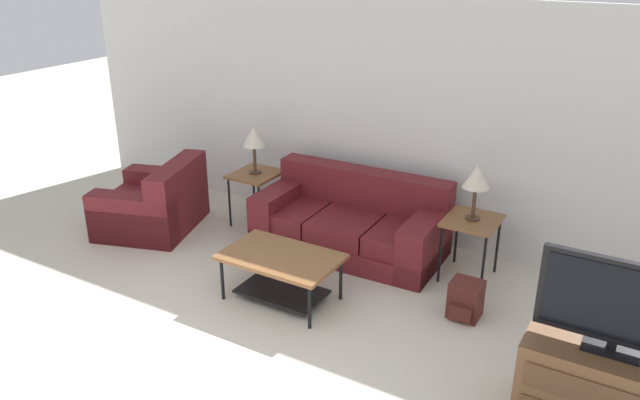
{
  "coord_description": "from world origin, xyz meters",
  "views": [
    {
      "loc": [
        2.68,
        -2.27,
        3.08
      ],
      "look_at": [
        -0.1,
        2.47,
        0.8
      ],
      "focal_mm": 35.0,
      "sensor_mm": 36.0,
      "label": 1
    }
  ],
  "objects_px": {
    "tv_console": "(602,391)",
    "backpack": "(465,300)",
    "side_table_left": "(256,178)",
    "side_table_right": "(472,225)",
    "couch": "(351,224)",
    "table_lamp_left": "(254,138)",
    "armchair": "(154,205)",
    "table_lamp_right": "(477,178)",
    "coffee_table": "(281,267)",
    "television": "(620,305)"
  },
  "relations": [
    {
      "from": "couch",
      "to": "armchair",
      "type": "xyz_separation_m",
      "value": [
        -2.21,
        -0.66,
        -0.01
      ]
    },
    {
      "from": "armchair",
      "to": "backpack",
      "type": "xyz_separation_m",
      "value": [
        3.7,
        -0.0,
        -0.12
      ]
    },
    {
      "from": "table_lamp_left",
      "to": "tv_console",
      "type": "height_order",
      "value": "table_lamp_left"
    },
    {
      "from": "tv_console",
      "to": "television",
      "type": "bearing_deg",
      "value": 90.0
    },
    {
      "from": "coffee_table",
      "to": "television",
      "type": "distance_m",
      "value": 2.87
    },
    {
      "from": "side_table_left",
      "to": "television",
      "type": "xyz_separation_m",
      "value": [
        3.98,
        -1.61,
        0.43
      ]
    },
    {
      "from": "coffee_table",
      "to": "backpack",
      "type": "distance_m",
      "value": 1.67
    },
    {
      "from": "armchair",
      "to": "coffee_table",
      "type": "bearing_deg",
      "value": -15.13
    },
    {
      "from": "coffee_table",
      "to": "backpack",
      "type": "relative_size",
      "value": 3.09
    },
    {
      "from": "table_lamp_left",
      "to": "tv_console",
      "type": "distance_m",
      "value": 4.35
    },
    {
      "from": "side_table_left",
      "to": "side_table_right",
      "type": "relative_size",
      "value": 1.0
    },
    {
      "from": "armchair",
      "to": "table_lamp_right",
      "type": "xyz_separation_m",
      "value": [
        3.49,
        0.7,
        0.76
      ]
    },
    {
      "from": "couch",
      "to": "television",
      "type": "xyz_separation_m",
      "value": [
        2.7,
        -1.57,
        0.7
      ]
    },
    {
      "from": "table_lamp_left",
      "to": "tv_console",
      "type": "bearing_deg",
      "value": -22.03
    },
    {
      "from": "armchair",
      "to": "coffee_table",
      "type": "distance_m",
      "value": 2.22
    },
    {
      "from": "table_lamp_left",
      "to": "television",
      "type": "bearing_deg",
      "value": -22.02
    },
    {
      "from": "armchair",
      "to": "table_lamp_right",
      "type": "relative_size",
      "value": 2.47
    },
    {
      "from": "couch",
      "to": "side_table_left",
      "type": "relative_size",
      "value": 3.19
    },
    {
      "from": "table_lamp_right",
      "to": "television",
      "type": "xyz_separation_m",
      "value": [
        1.42,
        -1.61,
        -0.06
      ]
    },
    {
      "from": "television",
      "to": "armchair",
      "type": "bearing_deg",
      "value": 169.55
    },
    {
      "from": "armchair",
      "to": "backpack",
      "type": "distance_m",
      "value": 3.7
    },
    {
      "from": "backpack",
      "to": "armchair",
      "type": "bearing_deg",
      "value": 179.95
    },
    {
      "from": "couch",
      "to": "table_lamp_left",
      "type": "distance_m",
      "value": 1.48
    },
    {
      "from": "side_table_right",
      "to": "table_lamp_right",
      "type": "distance_m",
      "value": 0.48
    },
    {
      "from": "coffee_table",
      "to": "side_table_left",
      "type": "bearing_deg",
      "value": 133.2
    },
    {
      "from": "couch",
      "to": "armchair",
      "type": "distance_m",
      "value": 2.31
    },
    {
      "from": "side_table_right",
      "to": "backpack",
      "type": "height_order",
      "value": "side_table_right"
    },
    {
      "from": "coffee_table",
      "to": "table_lamp_left",
      "type": "height_order",
      "value": "table_lamp_left"
    },
    {
      "from": "side_table_right",
      "to": "table_lamp_left",
      "type": "distance_m",
      "value": 2.6
    },
    {
      "from": "side_table_left",
      "to": "armchair",
      "type": "bearing_deg",
      "value": -143.07
    },
    {
      "from": "tv_console",
      "to": "table_lamp_left",
      "type": "bearing_deg",
      "value": 157.97
    },
    {
      "from": "armchair",
      "to": "side_table_left",
      "type": "bearing_deg",
      "value": 36.93
    },
    {
      "from": "coffee_table",
      "to": "television",
      "type": "relative_size",
      "value": 1.06
    },
    {
      "from": "table_lamp_left",
      "to": "table_lamp_right",
      "type": "relative_size",
      "value": 1.0
    },
    {
      "from": "armchair",
      "to": "television",
      "type": "bearing_deg",
      "value": -10.45
    },
    {
      "from": "table_lamp_left",
      "to": "television",
      "type": "distance_m",
      "value": 4.29
    },
    {
      "from": "side_table_left",
      "to": "television",
      "type": "bearing_deg",
      "value": -22.02
    },
    {
      "from": "coffee_table",
      "to": "table_lamp_right",
      "type": "relative_size",
      "value": 1.94
    },
    {
      "from": "coffee_table",
      "to": "table_lamp_left",
      "type": "bearing_deg",
      "value": 133.2
    },
    {
      "from": "couch",
      "to": "tv_console",
      "type": "relative_size",
      "value": 1.9
    },
    {
      "from": "side_table_right",
      "to": "backpack",
      "type": "distance_m",
      "value": 0.83
    },
    {
      "from": "tv_console",
      "to": "television",
      "type": "xyz_separation_m",
      "value": [
        0.0,
        0.0,
        0.66
      ]
    },
    {
      "from": "couch",
      "to": "backpack",
      "type": "bearing_deg",
      "value": -24.1
    },
    {
      "from": "tv_console",
      "to": "backpack",
      "type": "relative_size",
      "value": 3.06
    },
    {
      "from": "side_table_right",
      "to": "armchair",
      "type": "bearing_deg",
      "value": -168.61
    },
    {
      "from": "television",
      "to": "table_lamp_right",
      "type": "bearing_deg",
      "value": 131.46
    },
    {
      "from": "side_table_left",
      "to": "table_lamp_right",
      "type": "distance_m",
      "value": 2.6
    },
    {
      "from": "backpack",
      "to": "television",
      "type": "bearing_deg",
      "value": -36.59
    },
    {
      "from": "tv_console",
      "to": "backpack",
      "type": "distance_m",
      "value": 1.52
    },
    {
      "from": "side_table_right",
      "to": "side_table_left",
      "type": "bearing_deg",
      "value": 180.0
    }
  ]
}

